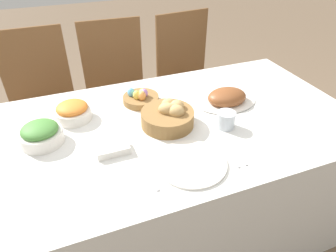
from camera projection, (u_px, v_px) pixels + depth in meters
ground_plane at (161, 227)px, 1.80m from camera, size 12.00×12.00×0.00m
dining_table at (160, 183)px, 1.59m from camera, size 1.89×0.96×0.74m
chair_far_right at (188, 79)px, 2.28m from camera, size 0.47×0.47×0.99m
chair_far_left at (44, 105)px, 1.97m from camera, size 0.42×0.42×0.99m
chair_far_center at (118, 91)px, 2.12m from camera, size 0.44×0.44×0.99m
bread_basket at (169, 116)px, 1.36m from camera, size 0.24×0.24×0.11m
egg_basket at (141, 98)px, 1.53m from camera, size 0.18×0.18×0.08m
ham_platter at (227, 98)px, 1.53m from camera, size 0.31×0.22×0.09m
green_salad_bowl at (41, 134)px, 1.25m from camera, size 0.18×0.18×0.09m
carrot_bowl at (73, 111)px, 1.40m from camera, size 0.17×0.17×0.09m
dinner_plate at (191, 163)px, 1.16m from camera, size 0.28×0.28×0.01m
fork at (151, 174)px, 1.11m from camera, size 0.01×0.17×0.00m
knife at (228, 154)px, 1.21m from camera, size 0.01×0.17×0.00m
spoon at (234, 152)px, 1.22m from camera, size 0.01×0.17×0.00m
drinking_cup at (226, 120)px, 1.35m from camera, size 0.08×0.08×0.08m
butter_dish at (112, 149)px, 1.21m from camera, size 0.13×0.08×0.03m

